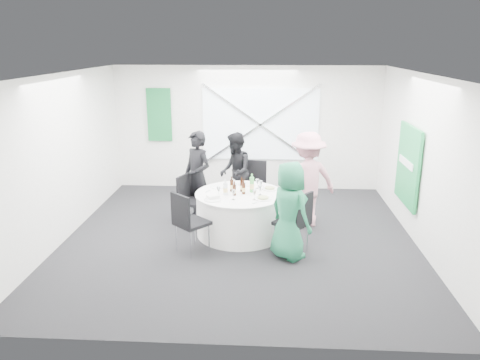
# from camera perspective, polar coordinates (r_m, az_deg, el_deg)

# --- Properties ---
(floor) EXTENTS (6.00, 6.00, 0.00)m
(floor) POSITION_cam_1_polar(r_m,az_deg,el_deg) (8.21, -0.08, -7.11)
(floor) COLOR black
(floor) RESTS_ON ground
(ceiling) EXTENTS (6.00, 6.00, 0.00)m
(ceiling) POSITION_cam_1_polar(r_m,az_deg,el_deg) (7.54, -0.09, 12.79)
(ceiling) COLOR white
(ceiling) RESTS_ON wall_back
(wall_back) EXTENTS (6.00, 0.00, 6.00)m
(wall_back) POSITION_cam_1_polar(r_m,az_deg,el_deg) (10.69, 0.88, 6.30)
(wall_back) COLOR white
(wall_back) RESTS_ON floor
(wall_front) EXTENTS (6.00, 0.00, 6.00)m
(wall_front) POSITION_cam_1_polar(r_m,az_deg,el_deg) (4.91, -2.20, -6.07)
(wall_front) COLOR white
(wall_front) RESTS_ON floor
(wall_left) EXTENTS (0.00, 6.00, 6.00)m
(wall_left) POSITION_cam_1_polar(r_m,az_deg,el_deg) (8.48, -20.79, 2.55)
(wall_left) COLOR white
(wall_left) RESTS_ON floor
(wall_right) EXTENTS (0.00, 6.00, 6.00)m
(wall_right) POSITION_cam_1_polar(r_m,az_deg,el_deg) (8.15, 21.48, 1.95)
(wall_right) COLOR white
(wall_right) RESTS_ON floor
(window_panel) EXTENTS (2.60, 0.03, 1.60)m
(window_panel) POSITION_cam_1_polar(r_m,az_deg,el_deg) (10.62, 2.50, 6.78)
(window_panel) COLOR white
(window_panel) RESTS_ON wall_back
(window_brace_a) EXTENTS (2.63, 0.05, 1.84)m
(window_brace_a) POSITION_cam_1_polar(r_m,az_deg,el_deg) (10.58, 2.50, 6.74)
(window_brace_a) COLOR silver
(window_brace_a) RESTS_ON window_panel
(window_brace_b) EXTENTS (2.63, 0.05, 1.84)m
(window_brace_b) POSITION_cam_1_polar(r_m,az_deg,el_deg) (10.58, 2.50, 6.74)
(window_brace_b) COLOR silver
(window_brace_b) RESTS_ON window_panel
(green_banner) EXTENTS (0.55, 0.04, 1.20)m
(green_banner) POSITION_cam_1_polar(r_m,az_deg,el_deg) (10.86, -9.82, 7.83)
(green_banner) COLOR #136030
(green_banner) RESTS_ON wall_back
(green_sign) EXTENTS (0.05, 1.20, 1.40)m
(green_sign) POSITION_cam_1_polar(r_m,az_deg,el_deg) (8.74, 19.80, 1.68)
(green_sign) COLOR #1A9146
(green_sign) RESTS_ON wall_right
(banquet_table) EXTENTS (1.56, 1.56, 0.76)m
(banquet_table) POSITION_cam_1_polar(r_m,az_deg,el_deg) (8.25, 0.00, -4.13)
(banquet_table) COLOR silver
(banquet_table) RESTS_ON floor
(chair_back) EXTENTS (0.53, 0.54, 1.02)m
(chair_back) POSITION_cam_1_polar(r_m,az_deg,el_deg) (9.35, 1.75, -0.24)
(chair_back) COLOR black
(chair_back) RESTS_ON floor
(chair_back_left) EXTENTS (0.56, 0.56, 0.95)m
(chair_back_left) POSITION_cam_1_polar(r_m,az_deg,el_deg) (8.66, -6.25, -1.99)
(chair_back_left) COLOR black
(chair_back_left) RESTS_ON floor
(chair_back_right) EXTENTS (0.55, 0.55, 0.88)m
(chair_back_right) POSITION_cam_1_polar(r_m,az_deg,el_deg) (8.82, 6.60, -1.97)
(chair_back_right) COLOR black
(chair_back_right) RESTS_ON floor
(chair_front_right) EXTENTS (0.66, 0.66, 1.03)m
(chair_front_right) POSITION_cam_1_polar(r_m,az_deg,el_deg) (7.47, 6.94, -4.62)
(chair_front_right) COLOR black
(chair_front_right) RESTS_ON floor
(chair_front_left) EXTENTS (0.66, 0.66, 1.03)m
(chair_front_left) POSITION_cam_1_polar(r_m,az_deg,el_deg) (7.46, -6.45, -4.65)
(chair_front_left) COLOR black
(chair_front_left) RESTS_ON floor
(person_man_back_left) EXTENTS (0.75, 0.71, 1.72)m
(person_man_back_left) POSITION_cam_1_polar(r_m,az_deg,el_deg) (8.82, -5.22, 0.44)
(person_man_back_left) COLOR black
(person_man_back_left) RESTS_ON floor
(person_man_back) EXTENTS (0.52, 0.82, 1.58)m
(person_man_back) POSITION_cam_1_polar(r_m,az_deg,el_deg) (9.35, -0.59, 1.00)
(person_man_back) COLOR black
(person_man_back) RESTS_ON floor
(person_woman_pink) EXTENTS (1.25, 0.92, 1.76)m
(person_woman_pink) POSITION_cam_1_polar(r_m,az_deg,el_deg) (8.58, 8.20, 0.03)
(person_woman_pink) COLOR pink
(person_woman_pink) RESTS_ON floor
(person_woman_green) EXTENTS (0.88, 0.90, 1.56)m
(person_woman_green) POSITION_cam_1_polar(r_m,az_deg,el_deg) (7.27, 6.05, -3.76)
(person_woman_green) COLOR #207850
(person_woman_green) RESTS_ON floor
(plate_back) EXTENTS (0.26, 0.26, 0.01)m
(plate_back) POSITION_cam_1_polar(r_m,az_deg,el_deg) (8.61, 0.62, -0.52)
(plate_back) COLOR white
(plate_back) RESTS_ON banquet_table
(plate_back_left) EXTENTS (0.26, 0.26, 0.01)m
(plate_back_left) POSITION_cam_1_polar(r_m,az_deg,el_deg) (8.47, -2.76, -0.83)
(plate_back_left) COLOR white
(plate_back_left) RESTS_ON banquet_table
(plate_back_right) EXTENTS (0.27, 0.27, 0.04)m
(plate_back_right) POSITION_cam_1_polar(r_m,az_deg,el_deg) (8.35, 3.64, -1.04)
(plate_back_right) COLOR white
(plate_back_right) RESTS_ON banquet_table
(plate_front_right) EXTENTS (0.28, 0.28, 0.04)m
(plate_front_right) POSITION_cam_1_polar(r_m,az_deg,el_deg) (7.83, 2.83, -2.23)
(plate_front_right) COLOR white
(plate_front_right) RESTS_ON banquet_table
(plate_front_left) EXTENTS (0.29, 0.29, 0.01)m
(plate_front_left) POSITION_cam_1_polar(r_m,az_deg,el_deg) (7.80, -3.36, -2.39)
(plate_front_left) COLOR white
(plate_front_left) RESTS_ON banquet_table
(napkin) EXTENTS (0.23, 0.21, 0.05)m
(napkin) POSITION_cam_1_polar(r_m,az_deg,el_deg) (7.83, -3.30, -2.04)
(napkin) COLOR silver
(napkin) RESTS_ON plate_front_left
(beer_bottle_a) EXTENTS (0.06, 0.06, 0.27)m
(beer_bottle_a) POSITION_cam_1_polar(r_m,az_deg,el_deg) (8.20, -1.03, -0.70)
(beer_bottle_a) COLOR #361609
(beer_bottle_a) RESTS_ON banquet_table
(beer_bottle_b) EXTENTS (0.06, 0.06, 0.26)m
(beer_bottle_b) POSITION_cam_1_polar(r_m,az_deg,el_deg) (8.19, 0.21, -0.76)
(beer_bottle_b) COLOR #361609
(beer_bottle_b) RESTS_ON banquet_table
(beer_bottle_c) EXTENTS (0.06, 0.06, 0.26)m
(beer_bottle_c) POSITION_cam_1_polar(r_m,az_deg,el_deg) (8.05, 0.45, -1.04)
(beer_bottle_c) COLOR #361609
(beer_bottle_c) RESTS_ON banquet_table
(beer_bottle_d) EXTENTS (0.06, 0.06, 0.25)m
(beer_bottle_d) POSITION_cam_1_polar(r_m,az_deg,el_deg) (7.99, -0.69, -1.24)
(beer_bottle_d) COLOR #361609
(beer_bottle_d) RESTS_ON banquet_table
(green_water_bottle) EXTENTS (0.08, 0.08, 0.33)m
(green_water_bottle) POSITION_cam_1_polar(r_m,az_deg,el_deg) (8.16, 1.46, -0.59)
(green_water_bottle) COLOR green
(green_water_bottle) RESTS_ON banquet_table
(clear_water_bottle) EXTENTS (0.08, 0.08, 0.27)m
(clear_water_bottle) POSITION_cam_1_polar(r_m,az_deg,el_deg) (8.03, -1.79, -1.08)
(clear_water_bottle) COLOR silver
(clear_water_bottle) RESTS_ON banquet_table
(wine_glass_a) EXTENTS (0.07, 0.07, 0.17)m
(wine_glass_a) POSITION_cam_1_polar(r_m,az_deg,el_deg) (7.77, -0.80, -1.52)
(wine_glass_a) COLOR white
(wine_glass_a) RESTS_ON banquet_table
(wine_glass_b) EXTENTS (0.07, 0.07, 0.17)m
(wine_glass_b) POSITION_cam_1_polar(r_m,az_deg,el_deg) (7.76, 1.78, -1.55)
(wine_glass_b) COLOR white
(wine_glass_b) RESTS_ON banquet_table
(wine_glass_c) EXTENTS (0.07, 0.07, 0.17)m
(wine_glass_c) POSITION_cam_1_polar(r_m,az_deg,el_deg) (8.36, 2.12, -0.21)
(wine_glass_c) COLOR white
(wine_glass_c) RESTS_ON banquet_table
(wine_glass_d) EXTENTS (0.07, 0.07, 0.17)m
(wine_glass_d) POSITION_cam_1_polar(r_m,az_deg,el_deg) (8.01, 2.45, -0.98)
(wine_glass_d) COLOR white
(wine_glass_d) RESTS_ON banquet_table
(wine_glass_e) EXTENTS (0.07, 0.07, 0.17)m
(wine_glass_e) POSITION_cam_1_polar(r_m,az_deg,el_deg) (8.28, 2.55, -0.39)
(wine_glass_e) COLOR white
(wine_glass_e) RESTS_ON banquet_table
(wine_glass_f) EXTENTS (0.07, 0.07, 0.17)m
(wine_glass_f) POSITION_cam_1_polar(r_m,az_deg,el_deg) (7.93, -2.62, -1.15)
(wine_glass_f) COLOR white
(wine_glass_f) RESTS_ON banquet_table
(fork_a) EXTENTS (0.10, 0.13, 0.01)m
(fork_a) POSITION_cam_1_polar(r_m,az_deg,el_deg) (8.59, -2.16, -0.62)
(fork_a) COLOR silver
(fork_a) RESTS_ON banquet_table
(knife_a) EXTENTS (0.08, 0.14, 0.01)m
(knife_a) POSITION_cam_1_polar(r_m,az_deg,el_deg) (8.24, -3.94, -1.38)
(knife_a) COLOR silver
(knife_a) RESTS_ON banquet_table
(fork_b) EXTENTS (0.15, 0.03, 0.01)m
(fork_b) POSITION_cam_1_polar(r_m,az_deg,el_deg) (8.65, 1.08, -0.47)
(fork_b) COLOR silver
(fork_b) RESTS_ON banquet_table
(knife_b) EXTENTS (0.15, 0.02, 0.01)m
(knife_b) POSITION_cam_1_polar(r_m,az_deg,el_deg) (8.66, -0.86, -0.46)
(knife_b) COLOR silver
(knife_b) RESTS_ON banquet_table
(fork_c) EXTENTS (0.10, 0.13, 0.01)m
(fork_c) POSITION_cam_1_polar(r_m,az_deg,el_deg) (8.27, 3.88, -1.31)
(fork_c) COLOR silver
(fork_c) RESTS_ON banquet_table
(knife_c) EXTENTS (0.08, 0.14, 0.01)m
(knife_c) POSITION_cam_1_polar(r_m,az_deg,el_deg) (8.50, 2.90, -0.80)
(knife_c) COLOR silver
(knife_c) RESTS_ON banquet_table
(fork_d) EXTENTS (0.12, 0.12, 0.01)m
(fork_d) POSITION_cam_1_polar(r_m,az_deg,el_deg) (7.64, 1.83, -2.81)
(fork_d) COLOR silver
(fork_d) RESTS_ON banquet_table
(knife_d) EXTENTS (0.11, 0.12, 0.01)m
(knife_d) POSITION_cam_1_polar(r_m,az_deg,el_deg) (7.90, 3.75, -2.17)
(knife_d) COLOR silver
(knife_d) RESTS_ON banquet_table
(fork_e) EXTENTS (0.11, 0.12, 0.01)m
(fork_e) POSITION_cam_1_polar(r_m,az_deg,el_deg) (7.93, -3.83, -2.11)
(fork_e) COLOR silver
(fork_e) RESTS_ON banquet_table
(knife_e) EXTENTS (0.10, 0.13, 0.01)m
(knife_e) POSITION_cam_1_polar(r_m,az_deg,el_deg) (7.71, -2.68, -2.64)
(knife_e) COLOR silver
(knife_e) RESTS_ON banquet_table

